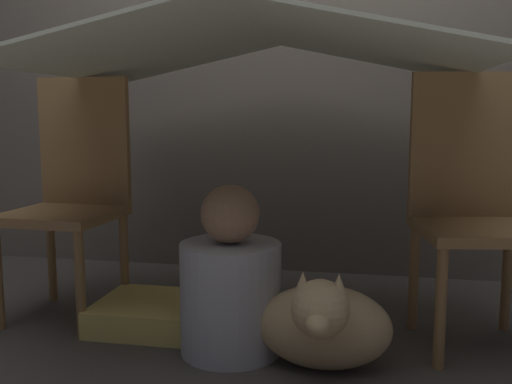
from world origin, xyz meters
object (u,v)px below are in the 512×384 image
(chair_right, at_px, (473,200))
(person_front, at_px, (231,285))
(dog, at_px, (323,324))
(chair_left, at_px, (73,189))

(chair_right, bearing_deg, person_front, -170.74)
(person_front, bearing_deg, chair_right, 18.73)
(dog, bearing_deg, chair_left, 160.11)
(dog, bearing_deg, person_front, 162.48)
(chair_left, distance_m, dog, 1.17)
(chair_left, height_order, chair_right, same)
(chair_left, distance_m, person_front, 0.82)
(person_front, relative_size, dog, 1.34)
(chair_left, xyz_separation_m, person_front, (0.72, -0.28, -0.28))
(person_front, distance_m, dog, 0.35)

